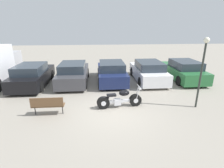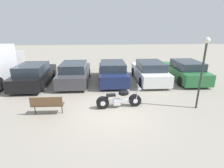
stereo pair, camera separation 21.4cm
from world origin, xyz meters
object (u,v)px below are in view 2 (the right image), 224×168
Objects in this scene: parked_car_white at (149,72)px; park_bench at (47,103)px; motorcycle at (119,100)px; parked_car_navy at (113,72)px; parked_car_dark_grey at (75,73)px; lamp_post at (203,63)px; parked_car_black at (34,75)px; parked_car_green at (185,71)px.

park_bench is at bearing -141.37° from parked_car_white.
motorcycle is 0.50× the size of parked_car_navy.
motorcycle is 3.32m from park_bench.
park_bench is at bearing -97.11° from parked_car_dark_grey.
lamp_post is at bearing -50.02° from parked_car_navy.
motorcycle reaches higher than park_bench.
parked_car_black is 5.36m from parked_car_navy.
parked_car_navy is 1.00× the size of parked_car_white.
parked_car_dark_grey is at bearing 145.56° from lamp_post.
parked_car_black is 4.85m from park_bench.
parked_car_black is 10.70m from parked_car_green.
lamp_post is (-1.52, -4.57, 1.58)m from parked_car_green.
parked_car_navy reaches higher than motorcycle.
parked_car_white is 4.93m from lamp_post.
park_bench is (2.09, -4.38, -0.14)m from parked_car_black.
lamp_post is at bearing -34.44° from parked_car_dark_grey.
parked_car_navy is at bearing 129.98° from lamp_post.
parked_car_navy is 5.79m from park_bench.
lamp_post is at bearing -75.63° from parked_car_white.
parked_car_white is (2.66, 4.20, 0.28)m from motorcycle.
parked_car_green is at bearing 29.10° from park_bench.
parked_car_black and parked_car_white have the same top height.
parked_car_dark_grey and parked_car_white have the same top height.
parked_car_navy is 1.32× the size of lamp_post.
parked_car_navy is (2.67, 0.11, 0.00)m from parked_car_dark_grey.
parked_car_white is at bearing -178.94° from parked_car_green.
motorcycle is 0.50× the size of parked_car_green.
lamp_post is (9.18, -4.16, 1.58)m from parked_car_black.
parked_car_white is at bearing 2.59° from parked_car_black.
parked_car_dark_grey is 5.35m from parked_car_white.
parked_car_white is 1.00× the size of parked_car_green.
parked_car_navy is at bearing 55.77° from park_bench.
park_bench is at bearing -178.23° from lamp_post.
motorcycle is 6.82m from parked_car_green.
parked_car_navy is at bearing -180.00° from parked_car_green.
motorcycle is 0.50× the size of parked_car_dark_grey.
parked_car_black reaches higher than park_bench.
lamp_post is (1.16, -4.52, 1.58)m from parked_car_white.
parked_car_black reaches higher than motorcycle.
motorcycle is 0.50× the size of parked_car_white.
parked_car_black is 1.00× the size of parked_car_green.
parked_car_white reaches higher than motorcycle.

